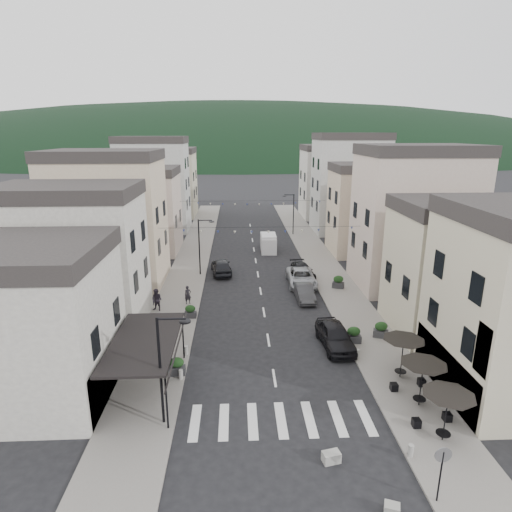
{
  "coord_description": "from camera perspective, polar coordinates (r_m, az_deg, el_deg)",
  "views": [
    {
      "loc": [
        -2.21,
        -17.08,
        14.54
      ],
      "look_at": [
        -0.43,
        20.94,
        3.5
      ],
      "focal_mm": 30.0,
      "sensor_mm": 36.0,
      "label": 1
    }
  ],
  "objects": [
    {
      "name": "ground",
      "position": [
        22.54,
        3.92,
        -24.04
      ],
      "size": [
        700.0,
        700.0,
        0.0
      ],
      "primitive_type": "plane",
      "color": "black",
      "rests_on": "ground"
    },
    {
      "name": "sidewalk_left",
      "position": [
        51.44,
        -8.46,
        -0.35
      ],
      "size": [
        4.0,
        76.0,
        0.12
      ],
      "primitive_type": "cube",
      "color": "slate",
      "rests_on": "ground"
    },
    {
      "name": "sidewalk_right",
      "position": [
        52.08,
        8.18,
        -0.13
      ],
      "size": [
        4.0,
        76.0,
        0.12
      ],
      "primitive_type": "cube",
      "color": "slate",
      "rests_on": "ground"
    },
    {
      "name": "hill_backdrop",
      "position": [
        317.42,
        -2.33,
        13.54
      ],
      "size": [
        640.0,
        360.0,
        70.0
      ],
      "primitive_type": "ellipsoid",
      "color": "black",
      "rests_on": "ground"
    },
    {
      "name": "boutique_awning",
      "position": [
        25.37,
        -14.1,
        -11.12
      ],
      "size": [
        3.77,
        7.5,
        3.28
      ],
      "color": "black",
      "rests_on": "ground"
    },
    {
      "name": "buildings_row_left",
      "position": [
        56.82,
        -15.25,
        7.09
      ],
      "size": [
        10.2,
        54.16,
        14.0
      ],
      "color": "#A8A39A",
      "rests_on": "ground"
    },
    {
      "name": "buildings_row_right",
      "position": [
        56.81,
        14.59,
        7.34
      ],
      "size": [
        10.2,
        54.16,
        14.5
      ],
      "color": "#BEB697",
      "rests_on": "ground"
    },
    {
      "name": "cafe_terrace",
      "position": [
        25.33,
        21.38,
        -13.79
      ],
      "size": [
        2.5,
        8.1,
        2.53
      ],
      "color": "black",
      "rests_on": "ground"
    },
    {
      "name": "streetlamp_left_near",
      "position": [
        22.24,
        -12.0,
        -13.39
      ],
      "size": [
        1.7,
        0.56,
        6.0
      ],
      "color": "black",
      "rests_on": "ground"
    },
    {
      "name": "streetlamp_left_far",
      "position": [
        44.57,
        -7.24,
        1.97
      ],
      "size": [
        1.7,
        0.56,
        6.0
      ],
      "color": "black",
      "rests_on": "ground"
    },
    {
      "name": "streetlamp_right_far",
      "position": [
        62.55,
        4.77,
        6.14
      ],
      "size": [
        1.7,
        0.56,
        6.0
      ],
      "color": "black",
      "rests_on": "ground"
    },
    {
      "name": "traffic_sign",
      "position": [
        20.19,
        23.55,
        -24.06
      ],
      "size": [
        0.7,
        0.07,
        2.7
      ],
      "color": "black",
      "rests_on": "ground"
    },
    {
      "name": "bollards",
      "position": [
        26.72,
        2.57,
        -15.74
      ],
      "size": [
        11.66,
        10.26,
        0.6
      ],
      "color": "gray",
      "rests_on": "ground"
    },
    {
      "name": "bunting_near",
      "position": [
        40.14,
        0.55,
        3.38
      ],
      "size": [
        19.0,
        0.28,
        0.62
      ],
      "color": "black",
      "rests_on": "ground"
    },
    {
      "name": "bunting_far",
      "position": [
        55.83,
        -0.37,
        7.02
      ],
      "size": [
        19.0,
        0.28,
        0.62
      ],
      "color": "black",
      "rests_on": "ground"
    },
    {
      "name": "parked_car_a",
      "position": [
        30.94,
        10.5,
        -10.4
      ],
      "size": [
        2.33,
        5.05,
        1.68
      ],
      "primitive_type": "imported",
      "rotation": [
        0.0,
        0.0,
        0.07
      ],
      "color": "black",
      "rests_on": "ground"
    },
    {
      "name": "parked_car_b",
      "position": [
        38.78,
        6.47,
        -4.85
      ],
      "size": [
        1.55,
        4.23,
        1.39
      ],
      "primitive_type": "imported",
      "rotation": [
        0.0,
        0.0,
        0.02
      ],
      "color": "#2E2E30",
      "rests_on": "ground"
    },
    {
      "name": "parked_car_c",
      "position": [
        42.34,
        6.07,
        -2.86
      ],
      "size": [
        2.69,
        5.74,
        1.59
      ],
      "primitive_type": "imported",
      "rotation": [
        0.0,
        0.0,
        -0.01
      ],
      "color": "#9B9EA4",
      "rests_on": "ground"
    },
    {
      "name": "parked_car_d",
      "position": [
        44.72,
        6.22,
        -1.99
      ],
      "size": [
        2.5,
        4.84,
        1.34
      ],
      "primitive_type": "imported",
      "rotation": [
        0.0,
        0.0,
        0.14
      ],
      "color": "black",
      "rests_on": "ground"
    },
    {
      "name": "parked_car_e",
      "position": [
        45.63,
        -4.65,
        -1.37
      ],
      "size": [
        2.57,
        5.04,
        1.64
      ],
      "primitive_type": "imported",
      "rotation": [
        0.0,
        0.0,
        3.28
      ],
      "color": "black",
      "rests_on": "ground"
    },
    {
      "name": "delivery_van",
      "position": [
        54.27,
        1.65,
        1.83
      ],
      "size": [
        1.93,
        4.71,
        2.24
      ],
      "rotation": [
        0.0,
        0.0,
        -0.02
      ],
      "color": "silver",
      "rests_on": "ground"
    },
    {
      "name": "pedestrian_a",
      "position": [
        37.78,
        -9.07,
        -5.15
      ],
      "size": [
        0.7,
        0.58,
        1.63
      ],
      "primitive_type": "imported",
      "rotation": [
        0.0,
        0.0,
        0.37
      ],
      "color": "black",
      "rests_on": "sidewalk_left"
    },
    {
      "name": "pedestrian_b",
      "position": [
        36.82,
        -13.08,
        -5.73
      ],
      "size": [
        1.13,
        1.02,
        1.9
      ],
      "primitive_type": "imported",
      "rotation": [
        0.0,
        0.0,
        -0.39
      ],
      "color": "#26202A",
      "rests_on": "sidewalk_left"
    },
    {
      "name": "concrete_block_a",
      "position": [
        21.88,
        10.0,
        -24.9
      ],
      "size": [
        0.89,
        0.67,
        0.5
      ],
      "primitive_type": "cube",
      "rotation": [
        0.0,
        0.0,
        0.23
      ],
      "color": "#989790",
      "rests_on": "ground"
    },
    {
      "name": "concrete_block_b",
      "position": [
        20.33,
        17.66,
        -29.5
      ],
      "size": [
        0.72,
        0.63,
        0.45
      ],
      "primitive_type": "cube",
      "rotation": [
        0.0,
        0.0,
        -0.36
      ],
      "color": "gray",
      "rests_on": "ground"
    },
    {
      "name": "planter_la",
      "position": [
        27.63,
        -10.52,
        -14.25
      ],
      "size": [
        1.04,
        0.59,
        1.15
      ],
      "rotation": [
        0.0,
        0.0,
        0.03
      ],
      "color": "#2B2B2D",
      "rests_on": "sidewalk_left"
    },
    {
      "name": "planter_lb",
      "position": [
        35.17,
        -8.75,
        -7.31
      ],
      "size": [
        1.0,
        0.62,
        1.06
      ],
      "rotation": [
        0.0,
        0.0,
        -0.11
      ],
      "color": "#2C2C2E",
      "rests_on": "sidewalk_left"
    },
    {
      "name": "planter_ra",
      "position": [
        31.62,
        12.87,
        -10.21
      ],
      "size": [
        1.09,
        0.62,
        1.2
      ],
      "rotation": [
        0.0,
        0.0,
        -0.03
      ],
      "color": "#2C2D2F",
      "rests_on": "sidewalk_right"
    },
    {
      "name": "planter_rb",
      "position": [
        32.9,
        16.32,
        -9.41
      ],
      "size": [
        1.19,
        0.9,
        1.19
      ],
      "rotation": [
        0.0,
        0.0,
        -0.34
      ],
      "color": "#2F2F32",
      "rests_on": "sidewalk_right"
    },
    {
      "name": "planter_rc",
      "position": [
        41.86,
        10.91,
        -3.41
      ],
      "size": [
        1.24,
        0.97,
        1.22
      ],
      "rotation": [
        0.0,
        0.0,
        -0.39
      ],
      "color": "#2A2A2D",
      "rests_on": "sidewalk_right"
    }
  ]
}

